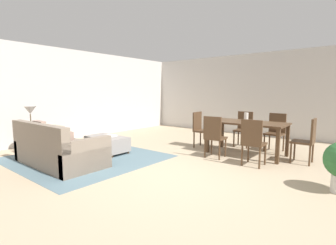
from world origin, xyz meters
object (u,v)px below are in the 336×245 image
at_px(dining_chair_near_left, 214,135).
at_px(vase_centerpiece, 246,117).
at_px(ottoman_table, 107,143).
at_px(couch, 58,150).
at_px(dining_chair_far_left, 244,127).
at_px(dining_chair_near_right, 253,140).
at_px(table_lamp, 30,111).
at_px(dining_chair_head_east, 307,138).
at_px(book_on_ottoman, 111,136).
at_px(dining_chair_far_right, 276,130).
at_px(side_table, 32,134).
at_px(dining_table, 247,126).
at_px(dining_chair_head_west, 200,127).

relative_size(dining_chair_near_left, vase_centerpiece, 4.38).
bearing_deg(ottoman_table, couch, -87.66).
bearing_deg(dining_chair_far_left, dining_chair_near_right, -62.70).
relative_size(table_lamp, dining_chair_head_east, 0.57).
distance_m(dining_chair_near_right, book_on_ottoman, 3.23).
distance_m(table_lamp, dining_chair_head_east, 6.03).
bearing_deg(table_lamp, dining_chair_far_right, 42.05).
xyz_separation_m(ottoman_table, side_table, (-1.24, -1.19, 0.24)).
bearing_deg(table_lamp, ottoman_table, 43.72).
bearing_deg(dining_table, ottoman_table, -144.14).
xyz_separation_m(ottoman_table, dining_chair_near_right, (3.11, 1.07, 0.30)).
height_order(dining_chair_near_left, vase_centerpiece, vase_centerpiece).
bearing_deg(dining_table, dining_chair_head_east, 1.43).
distance_m(dining_chair_head_east, book_on_ottoman, 4.28).
relative_size(dining_table, vase_centerpiece, 8.16).
distance_m(side_table, vase_centerpiece, 4.97).
relative_size(side_table, dining_table, 0.34).
xyz_separation_m(couch, dining_chair_near_right, (3.06, 2.31, 0.23)).
distance_m(dining_chair_near_right, dining_chair_head_east, 1.17).
bearing_deg(side_table, ottoman_table, 43.72).
xyz_separation_m(table_lamp, dining_chair_far_right, (4.31, 3.89, -0.48)).
xyz_separation_m(table_lamp, dining_chair_near_left, (3.47, 2.33, -0.48)).
distance_m(ottoman_table, vase_centerpiece, 3.31).
height_order(table_lamp, dining_chair_near_right, table_lamp).
height_order(side_table, table_lamp, table_lamp).
distance_m(vase_centerpiece, book_on_ottoman, 3.21).
distance_m(ottoman_table, dining_chair_head_west, 2.40).
height_order(couch, dining_chair_near_right, dining_chair_near_right).
bearing_deg(dining_chair_near_left, vase_centerpiece, 62.09).
distance_m(dining_chair_near_left, dining_chair_far_left, 1.59).
distance_m(dining_chair_far_right, dining_chair_head_east, 1.12).
bearing_deg(dining_table, book_on_ottoman, -144.86).
bearing_deg(couch, dining_table, 50.51).
height_order(couch, vase_centerpiece, vase_centerpiece).
relative_size(dining_table, dining_chair_near_left, 1.86).
bearing_deg(side_table, table_lamp, -165.96).
height_order(ottoman_table, book_on_ottoman, book_on_ottoman).
bearing_deg(vase_centerpiece, dining_chair_near_right, -60.18).
relative_size(dining_chair_far_right, vase_centerpiece, 4.38).
relative_size(dining_table, dining_chair_far_left, 1.86).
relative_size(table_lamp, dining_chair_head_west, 0.57).
distance_m(couch, dining_chair_near_right, 3.84).
relative_size(dining_chair_head_east, book_on_ottoman, 3.54).
relative_size(dining_table, book_on_ottoman, 6.60).
distance_m(table_lamp, dining_chair_far_left, 5.27).
distance_m(dining_table, dining_chair_head_west, 1.25).
height_order(side_table, dining_chair_far_left, dining_chair_far_left).
height_order(side_table, vase_centerpiece, vase_centerpiece).
bearing_deg(dining_chair_far_left, vase_centerpiece, -65.36).
relative_size(couch, dining_chair_far_left, 2.16).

